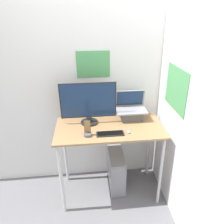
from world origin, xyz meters
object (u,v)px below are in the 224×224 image
object	(u,v)px
monitor	(88,104)
keyboard	(110,134)
mouse	(129,132)
cell_phone	(88,132)
laptop	(131,112)
computer_tower	(116,169)

from	to	relation	value
monitor	keyboard	world-z (taller)	monitor
mouse	cell_phone	world-z (taller)	cell_phone
monitor	cell_phone	size ratio (longest dim) A/B	3.53
cell_phone	mouse	bearing A→B (deg)	0.68
keyboard	cell_phone	distance (m)	0.23
keyboard	mouse	bearing A→B (deg)	1.61
monitor	keyboard	bearing A→B (deg)	-53.36
laptop	mouse	xyz separation A→B (m)	(-0.09, -0.32, -0.08)
laptop	keyboard	size ratio (longest dim) A/B	1.22
laptop	mouse	bearing A→B (deg)	-105.36
cell_phone	computer_tower	bearing A→B (deg)	38.34
monitor	computer_tower	xyz separation A→B (m)	(0.31, -0.02, -0.91)
keyboard	cell_phone	size ratio (longest dim) A/B	1.64
cell_phone	monitor	bearing A→B (deg)	85.35
laptop	computer_tower	distance (m)	0.80
laptop	monitor	bearing A→B (deg)	-174.59
monitor	mouse	world-z (taller)	monitor
laptop	cell_phone	world-z (taller)	laptop
keyboard	cell_phone	xyz separation A→B (m)	(-0.23, 0.00, 0.04)
cell_phone	computer_tower	world-z (taller)	cell_phone
laptop	computer_tower	size ratio (longest dim) A/B	0.69
laptop	keyboard	xyz separation A→B (m)	(-0.28, -0.33, -0.08)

